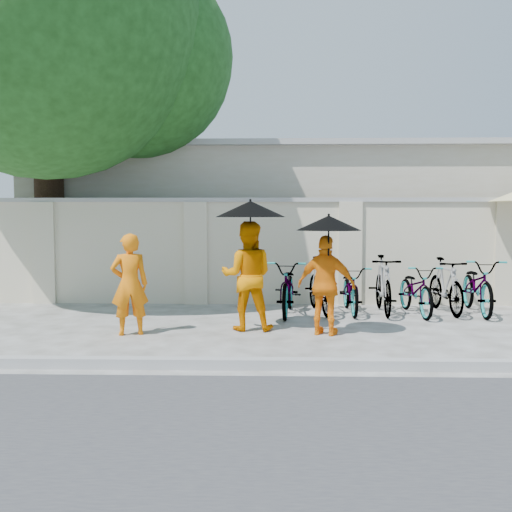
{
  "coord_description": "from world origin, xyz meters",
  "views": [
    {
      "loc": [
        0.47,
        -8.02,
        1.72
      ],
      "look_at": [
        0.23,
        0.88,
        1.1
      ],
      "focal_mm": 40.0,
      "sensor_mm": 36.0,
      "label": 1
    }
  ],
  "objects": [
    {
      "name": "bike_5",
      "position": [
        3.57,
        2.11,
        0.49
      ],
      "size": [
        0.57,
        1.66,
        0.98
      ],
      "primitive_type": "imported",
      "rotation": [
        0.0,
        0.0,
        0.06
      ],
      "color": "#949499",
      "rests_on": "ground"
    },
    {
      "name": "parasol_right",
      "position": [
        1.29,
        0.11,
        1.63
      ],
      "size": [
        0.93,
        0.93,
        0.91
      ],
      "color": "black",
      "rests_on": "ground"
    },
    {
      "name": "bike_3",
      "position": [
        2.45,
        2.03,
        0.52
      ],
      "size": [
        0.57,
        1.74,
        1.03
      ],
      "primitive_type": "imported",
      "rotation": [
        0.0,
        0.0,
        -0.05
      ],
      "color": "#949499",
      "rests_on": "ground"
    },
    {
      "name": "shade_tree",
      "position": [
        -3.66,
        2.97,
        5.1
      ],
      "size": [
        6.7,
        6.2,
        8.2
      ],
      "color": "#39261A",
      "rests_on": "ground"
    },
    {
      "name": "building_behind",
      "position": [
        2.0,
        7.0,
        1.6
      ],
      "size": [
        14.0,
        6.0,
        3.2
      ],
      "primitive_type": "cube",
      "color": "beige",
      "rests_on": "ground"
    },
    {
      "name": "monk_center",
      "position": [
        0.11,
        0.54,
        0.82
      ],
      "size": [
        0.81,
        0.64,
        1.65
      ],
      "primitive_type": "imported",
      "rotation": [
        0.0,
        0.0,
        3.12
      ],
      "color": "orange",
      "rests_on": "ground"
    },
    {
      "name": "monk_left",
      "position": [
        -1.58,
        0.13,
        0.74
      ],
      "size": [
        0.62,
        0.5,
        1.48
      ],
      "primitive_type": "imported",
      "rotation": [
        0.0,
        0.0,
        3.45
      ],
      "color": "orange",
      "rests_on": "ground"
    },
    {
      "name": "bike_2",
      "position": [
        1.89,
        2.07,
        0.43
      ],
      "size": [
        0.57,
        1.63,
        0.86
      ],
      "primitive_type": "imported",
      "rotation": [
        0.0,
        0.0,
        -0.0
      ],
      "color": "#949499",
      "rests_on": "ground"
    },
    {
      "name": "monk_right",
      "position": [
        1.27,
        0.19,
        0.73
      ],
      "size": [
        0.92,
        0.64,
        1.45
      ],
      "primitive_type": "imported",
      "rotation": [
        0.0,
        0.0,
        2.76
      ],
      "color": "orange",
      "rests_on": "ground"
    },
    {
      "name": "bike_1",
      "position": [
        1.34,
        2.07,
        0.5
      ],
      "size": [
        0.69,
        1.71,
        1.0
      ],
      "primitive_type": "imported",
      "rotation": [
        0.0,
        0.0,
        0.14
      ],
      "color": "#949499",
      "rests_on": "ground"
    },
    {
      "name": "kerb",
      "position": [
        0.0,
        -1.7,
        0.06
      ],
      "size": [
        40.0,
        0.16,
        0.12
      ],
      "primitive_type": "cube",
      "color": "#9F9F9F",
      "rests_on": "ground"
    },
    {
      "name": "bike_4",
      "position": [
        3.01,
        1.94,
        0.44
      ],
      "size": [
        0.71,
        1.72,
        0.88
      ],
      "primitive_type": "imported",
      "rotation": [
        0.0,
        0.0,
        0.08
      ],
      "color": "#949499",
      "rests_on": "ground"
    },
    {
      "name": "compound_wall",
      "position": [
        1.0,
        3.2,
        1.0
      ],
      "size": [
        20.0,
        0.3,
        2.0
      ],
      "primitive_type": "cube",
      "color": "beige",
      "rests_on": "ground"
    },
    {
      "name": "parasol_center",
      "position": [
        0.16,
        0.46,
        1.83
      ],
      "size": [
        1.05,
        1.05,
        1.02
      ],
      "color": "black",
      "rests_on": "ground"
    },
    {
      "name": "ground",
      "position": [
        0.0,
        0.0,
        0.0
      ],
      "size": [
        80.0,
        80.0,
        0.0
      ],
      "primitive_type": "plane",
      "color": "silver"
    },
    {
      "name": "bike_0",
      "position": [
        0.78,
        1.9,
        0.48
      ],
      "size": [
        0.81,
        1.89,
        0.96
      ],
      "primitive_type": "imported",
      "rotation": [
        0.0,
        0.0,
        -0.1
      ],
      "color": "#949499",
      "rests_on": "ground"
    },
    {
      "name": "bike_6",
      "position": [
        4.13,
        2.07,
        0.49
      ],
      "size": [
        0.82,
        1.92,
        0.98
      ],
      "primitive_type": "imported",
      "rotation": [
        0.0,
        0.0,
        -0.09
      ],
      "color": "#949499",
      "rests_on": "ground"
    }
  ]
}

